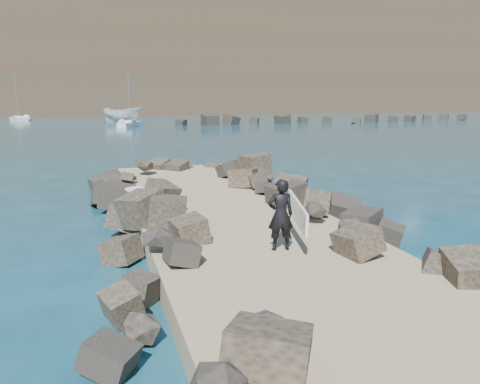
# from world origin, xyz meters

# --- Properties ---
(ground) EXTENTS (800.00, 800.00, 0.00)m
(ground) POSITION_xyz_m (0.00, 0.00, 0.00)
(ground) COLOR #0F384C
(ground) RESTS_ON ground
(jetty) EXTENTS (6.00, 26.00, 0.60)m
(jetty) POSITION_xyz_m (0.00, -2.00, 0.30)
(jetty) COLOR #8C7759
(jetty) RESTS_ON ground
(riprap_left) EXTENTS (2.60, 22.00, 1.00)m
(riprap_left) POSITION_xyz_m (-2.90, -1.50, 0.50)
(riprap_left) COLOR black
(riprap_left) RESTS_ON ground
(riprap_right) EXTENTS (2.60, 22.00, 1.00)m
(riprap_right) POSITION_xyz_m (2.90, -1.50, 0.50)
(riprap_right) COLOR black
(riprap_right) RESTS_ON ground
(breakwater_secondary) EXTENTS (52.00, 4.00, 1.20)m
(breakwater_secondary) POSITION_xyz_m (35.00, 55.00, 0.60)
(breakwater_secondary) COLOR black
(breakwater_secondary) RESTS_ON ground
(headland) EXTENTS (360.00, 140.00, 32.00)m
(headland) POSITION_xyz_m (10.00, 160.00, 16.00)
(headland) COLOR #2D4919
(headland) RESTS_ON ground
(surfboard_resting) EXTENTS (1.82, 2.18, 0.08)m
(surfboard_resting) POSITION_xyz_m (-2.39, 0.34, 1.04)
(surfboard_resting) COLOR silver
(surfboard_resting) RESTS_ON riprap_left
(boat_imported) EXTENTS (7.10, 5.10, 2.57)m
(boat_imported) POSITION_xyz_m (0.90, 68.60, 1.29)
(boat_imported) COLOR silver
(boat_imported) RESTS_ON ground
(surfer_with_board) EXTENTS (1.08, 2.19, 1.80)m
(surfer_with_board) POSITION_xyz_m (0.18, -3.96, 1.51)
(surfer_with_board) COLOR black
(surfer_with_board) RESTS_ON jetty
(sailboat_b) EXTENTS (4.10, 6.13, 7.58)m
(sailboat_b) POSITION_xyz_m (1.17, 55.44, 0.35)
(sailboat_b) COLOR silver
(sailboat_b) RESTS_ON ground
(sailboat_f) EXTENTS (2.80, 5.38, 6.56)m
(sailboat_f) POSITION_xyz_m (38.87, 95.35, 0.35)
(sailboat_f) COLOR silver
(sailboat_f) RESTS_ON ground
(sailboat_e) EXTENTS (3.81, 6.92, 8.26)m
(sailboat_e) POSITION_xyz_m (-16.35, 76.41, 0.35)
(sailboat_e) COLOR silver
(sailboat_e) RESTS_ON ground
(headland_buildings) EXTENTS (137.50, 30.50, 5.00)m
(headland_buildings) POSITION_xyz_m (16.81, 152.19, 33.97)
(headland_buildings) COLOR white
(headland_buildings) RESTS_ON headland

